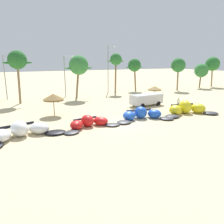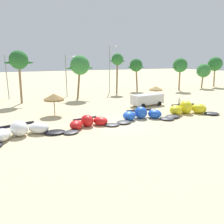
# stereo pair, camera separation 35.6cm
# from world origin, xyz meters

# --- Properties ---
(ground_plane) EXTENTS (260.00, 260.00, 0.00)m
(ground_plane) POSITION_xyz_m (0.00, 0.00, 0.00)
(ground_plane) COLOR beige
(kite_far_left) EXTENTS (8.07, 4.67, 1.48)m
(kite_far_left) POSITION_xyz_m (-10.29, 0.66, 0.57)
(kite_far_left) COLOR black
(kite_far_left) RESTS_ON ground
(kite_left) EXTENTS (6.84, 3.38, 1.27)m
(kite_left) POSITION_xyz_m (-3.41, 0.65, 0.49)
(kite_left) COLOR #333338
(kite_left) RESTS_ON ground
(kite_left_of_center) EXTENTS (7.62, 4.24, 1.48)m
(kite_left_of_center) POSITION_xyz_m (3.67, 0.67, 0.57)
(kite_left_of_center) COLOR #333338
(kite_left_of_center) RESTS_ON ground
(kite_center) EXTENTS (8.09, 4.60, 1.78)m
(kite_center) POSITION_xyz_m (10.63, 0.00, 0.68)
(kite_center) COLOR #333338
(kite_center) RESTS_ON ground
(beach_umbrella_near_van) EXTENTS (2.72, 2.72, 2.89)m
(beach_umbrella_near_van) POSITION_xyz_m (-5.50, 7.59, 2.44)
(beach_umbrella_near_van) COLOR brown
(beach_umbrella_near_van) RESTS_ON ground
(beach_umbrella_middle) EXTENTS (2.52, 2.52, 2.62)m
(beach_umbrella_middle) POSITION_xyz_m (13.09, 9.99, 2.24)
(beach_umbrella_middle) COLOR brown
(beach_umbrella_middle) RESTS_ON ground
(parked_van) EXTENTS (5.53, 2.58, 1.84)m
(parked_van) POSITION_xyz_m (9.00, 7.02, 1.09)
(parked_van) COLOR silver
(parked_van) RESTS_ON ground
(person_near_kites) EXTENTS (0.36, 0.24, 1.62)m
(person_near_kites) POSITION_xyz_m (12.07, 3.07, 0.82)
(person_near_kites) COLOR #383842
(person_near_kites) RESTS_ON ground
(palm_left) EXTENTS (4.52, 3.02, 8.69)m
(palm_left) POSITION_xyz_m (-8.42, 18.56, 7.05)
(palm_left) COLOR #7F6647
(palm_left) RESTS_ON ground
(palm_left_of_gap) EXTENTS (5.38, 3.59, 8.03)m
(palm_left_of_gap) POSITION_xyz_m (2.04, 18.65, 6.17)
(palm_left_of_gap) COLOR brown
(palm_left_of_gap) RESTS_ON ground
(palm_center_left) EXTENTS (3.84, 2.56, 8.60)m
(palm_center_left) POSITION_xyz_m (11.66, 21.74, 7.12)
(palm_center_left) COLOR brown
(palm_center_left) RESTS_ON ground
(palm_center_right) EXTENTS (4.54, 3.02, 7.51)m
(palm_center_right) POSITION_xyz_m (17.54, 23.25, 5.90)
(palm_center_right) COLOR brown
(palm_center_right) RESTS_ON ground
(palm_right_of_gap) EXTENTS (4.97, 3.32, 7.65)m
(palm_right_of_gap) POSITION_xyz_m (26.74, 18.39, 5.91)
(palm_right_of_gap) COLOR #7F6647
(palm_right_of_gap) RESTS_ON ground
(palm_right) EXTENTS (5.25, 3.50, 6.28)m
(palm_right) POSITION_xyz_m (35.68, 19.11, 4.48)
(palm_right) COLOR #7F6647
(palm_right) RESTS_ON ground
(palm_rightmost) EXTENTS (5.68, 3.79, 8.05)m
(palm_rightmost) POSITION_xyz_m (40.99, 20.03, 6.10)
(palm_rightmost) COLOR #7F6647
(palm_rightmost) RESTS_ON ground
(lamppost_west_center) EXTENTS (1.89, 0.24, 8.04)m
(lamppost_west_center) POSITION_xyz_m (-10.14, 23.85, 4.56)
(lamppost_west_center) COLOR gray
(lamppost_west_center) RESTS_ON ground
(lamppost_east_center) EXTENTS (2.10, 0.24, 8.02)m
(lamppost_east_center) POSITION_xyz_m (0.36, 21.64, 4.57)
(lamppost_east_center) COLOR gray
(lamppost_east_center) RESTS_ON ground
(lamppost_east) EXTENTS (1.93, 0.24, 10.24)m
(lamppost_east) POSITION_xyz_m (10.74, 23.44, 5.68)
(lamppost_east) COLOR gray
(lamppost_east) RESTS_ON ground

